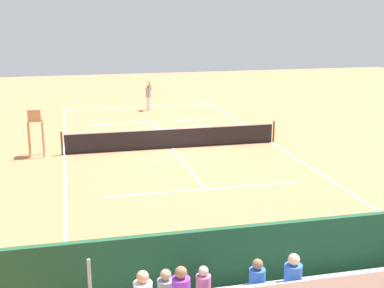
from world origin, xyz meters
The scene contains 10 objects.
ground_plane centered at (0.00, 0.00, 0.00)m, with size 60.00×60.00×0.00m, color #CC7047.
court_line_markings centered at (0.00, -0.04, 0.00)m, with size 10.10×22.20×0.01m.
tennis_net centered at (0.00, 0.00, 0.50)m, with size 10.30×0.10×1.07m.
backdrop_wall centered at (0.00, 14.00, 1.00)m, with size 18.00×0.16×2.00m, color #1E4C2D.
umpire_chair centered at (6.20, -0.04, 1.31)m, with size 0.67×0.67×2.14m.
courtside_bench centered at (-1.85, 13.27, 0.56)m, with size 1.80×0.40×0.93m.
equipment_bag centered at (0.18, 13.40, 0.18)m, with size 0.90×0.36×0.36m, color black.
tennis_player centered at (-0.35, -9.84, 1.02)m, with size 0.47×0.56×1.93m.
tennis_racket centered at (-0.01, -9.58, 0.01)m, with size 0.50×0.53×0.03m.
tennis_ball_near centered at (-2.79, -8.36, 0.03)m, with size 0.07×0.07×0.07m, color #CCDB33.
Camera 1 is at (4.66, 23.72, 6.41)m, focal length 49.20 mm.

